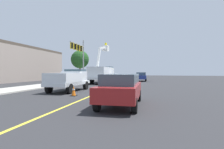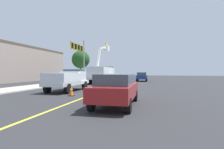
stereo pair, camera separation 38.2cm
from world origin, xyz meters
The scene contains 14 objects.
ground centered at (0.00, 0.00, 0.00)m, with size 120.00×120.00×0.00m, color #2D2D30.
sidewalk_far_side centered at (-0.92, 8.73, 0.06)m, with size 60.00×3.60×0.12m, color #B2ADA3.
lane_centre_stripe centered at (0.00, 0.00, 0.00)m, with size 50.00×0.16×0.01m, color yellow.
utility_bucket_truck centered at (-0.84, 2.97, 1.61)m, with size 8.42×3.35×6.61m.
service_pickup_truck centered at (-12.65, 1.73, 1.12)m, with size 5.79×2.68×2.06m.
passing_minivan centered at (6.72, -2.10, 0.97)m, with size 4.97×2.39×1.69m.
trailing_sedan centered at (-17.76, -4.68, 0.97)m, with size 4.97×2.39×1.69m.
traffic_cone_leading centered at (-15.36, -0.36, 0.38)m, with size 0.40×0.40×0.78m.
traffic_cone_mid_front centered at (-9.37, -0.08, 0.35)m, with size 0.40×0.40×0.71m.
traffic_cone_mid_rear centered at (-3.79, 0.92, 0.34)m, with size 0.40×0.40×0.70m.
traffic_cone_trailing centered at (3.49, 1.40, 0.39)m, with size 0.40×0.40×0.80m.
traffic_signal_mast centered at (0.72, 7.87, 5.25)m, with size 5.69×0.96×7.65m.
commercial_building_backdrop centered at (-1.09, 20.45, 3.33)m, with size 25.11×8.70×6.67m.
street_tree_right centered at (5.45, 10.35, 4.32)m, with size 3.69×3.69×6.19m.
Camera 2 is at (-26.82, -7.51, 1.82)m, focal length 28.18 mm.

